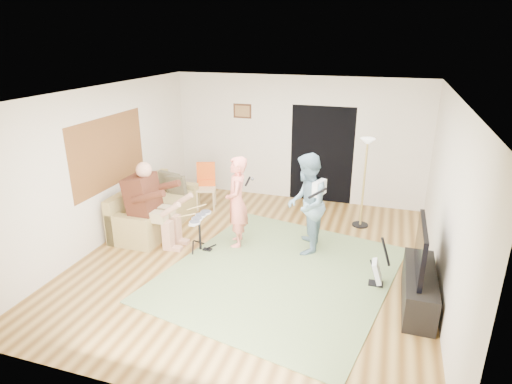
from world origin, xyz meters
The scene contains 19 objects.
floor centered at (0.00, 0.00, 0.00)m, with size 6.00×6.00×0.00m, color brown.
walls centered at (0.00, 0.00, 1.35)m, with size 5.50×6.00×2.70m, color beige, non-canonical shape.
ceiling centered at (0.00, 0.00, 2.70)m, with size 6.00×6.00×0.00m, color white.
window_blinds centered at (-2.74, 0.20, 1.55)m, with size 2.05×2.05×0.00m, color brown.
doorway centered at (0.55, 2.99, 1.05)m, with size 2.10×2.10×0.00m, color black.
picture_frame centered at (-1.25, 2.99, 1.90)m, with size 0.42×0.03×0.32m, color #3F2314.
area_rug centered at (0.50, -0.29, 0.01)m, with size 3.19×3.56×0.02m, color #657A4A.
sofa centered at (-2.29, 0.69, 0.28)m, with size 0.84×2.04×0.83m.
drummer centered at (-1.85, 0.04, 0.58)m, with size 0.96×0.54×1.48m.
drum_kit centered at (-1.00, 0.04, 0.28)m, with size 0.35×0.63×0.64m.
singer centered at (-0.47, 0.44, 0.80)m, with size 0.58×0.38×1.60m, color #FF816E.
microphone centered at (-0.27, 0.44, 1.19)m, with size 0.06×0.06×0.24m, color black, non-canonical shape.
guitarist centered at (0.71, 0.58, 0.85)m, with size 0.83×0.64×1.70m, color #7395A8.
guitar_held centered at (0.91, 0.58, 1.16)m, with size 0.12×0.60×0.26m, color white, non-canonical shape.
guitar_spare centered at (1.95, -0.18, 0.22)m, with size 0.28×0.25×0.78m.
torchiere_lamp centered at (1.54, 1.90, 1.18)m, with size 0.31×0.31×1.72m.
dining_chair centered at (-1.67, 1.86, 0.34)m, with size 0.52×0.54×0.96m.
tv_cabinet centered at (2.50, -0.51, 0.25)m, with size 0.40×1.40×0.50m, color black.
television centered at (2.45, -0.51, 0.85)m, with size 0.06×1.10×0.68m, color black.
Camera 1 is at (1.90, -5.92, 3.49)m, focal length 30.00 mm.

